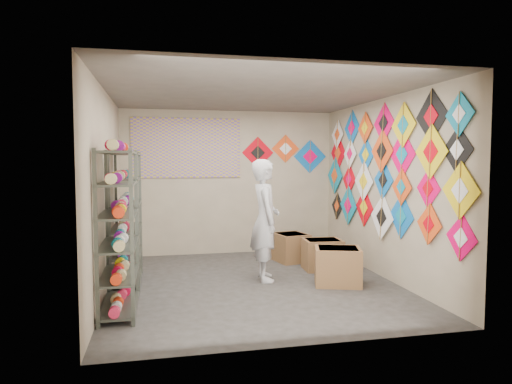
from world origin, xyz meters
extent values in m
plane|color=#312E2B|center=(0.00, 0.00, 0.00)|extent=(4.50, 4.50, 0.00)
plane|color=#B9A88D|center=(0.00, 2.25, 1.35)|extent=(4.00, 0.00, 4.00)
plane|color=#B9A88D|center=(0.00, -2.25, 1.35)|extent=(4.00, 0.00, 4.00)
plane|color=#B9A88D|center=(-2.00, 0.00, 1.35)|extent=(0.00, 4.50, 4.50)
plane|color=#B9A88D|center=(2.00, 0.00, 1.35)|extent=(0.00, 4.50, 4.50)
plane|color=slate|center=(0.00, 0.00, 2.70)|extent=(4.50, 4.50, 0.00)
cube|color=#4C5147|center=(-1.78, -0.85, 0.95)|extent=(0.40, 1.10, 1.90)
cube|color=#4C5147|center=(-1.78, 0.45, 0.95)|extent=(0.40, 1.10, 1.90)
cylinder|color=#FF2954|center=(-1.78, -1.33, 1.04)|extent=(0.12, 0.10, 0.12)
cylinder|color=#F33611|center=(-1.78, -1.14, 1.04)|extent=(0.12, 0.10, 0.12)
cylinder|color=yellow|center=(-1.78, -0.95, 1.04)|extent=(0.12, 0.10, 0.12)
cylinder|color=white|center=(-1.78, -0.75, 1.04)|extent=(0.12, 0.10, 0.12)
cylinder|color=red|center=(-1.78, -0.56, 1.04)|extent=(0.12, 0.10, 0.12)
cylinder|color=purple|center=(-1.78, -0.37, 1.04)|extent=(0.12, 0.10, 0.12)
cylinder|color=#DCC982|center=(-1.78, -0.03, 1.04)|extent=(0.12, 0.10, 0.12)
cylinder|color=#117D8C|center=(-1.78, 0.16, 1.04)|extent=(0.12, 0.10, 0.12)
cylinder|color=#FF2954|center=(-1.78, 0.35, 1.04)|extent=(0.12, 0.10, 0.12)
cylinder|color=#F33611|center=(-1.78, 0.55, 1.04)|extent=(0.12, 0.10, 0.12)
cylinder|color=yellow|center=(-1.78, 0.74, 1.04)|extent=(0.12, 0.10, 0.12)
cylinder|color=white|center=(-1.78, 0.93, 1.04)|extent=(0.12, 0.10, 0.12)
cube|color=#FF005C|center=(1.99, -1.86, 0.91)|extent=(0.03, 0.54, 0.54)
cube|color=#FA4D15|center=(1.97, -1.26, 0.98)|extent=(0.03, 0.53, 0.53)
cube|color=blue|center=(1.99, -0.56, 1.00)|extent=(0.02, 0.65, 0.65)
cube|color=white|center=(1.97, -0.03, 0.92)|extent=(0.04, 0.70, 0.70)
cube|color=red|center=(1.99, 0.61, 1.00)|extent=(0.01, 0.64, 0.64)
cube|color=#0C88B0|center=(1.97, 1.22, 0.97)|extent=(0.02, 0.70, 0.70)
cube|color=black|center=(1.99, 1.77, 0.91)|extent=(0.03, 0.52, 0.52)
cube|color=yellow|center=(1.97, -1.84, 1.43)|extent=(0.01, 0.66, 0.66)
cube|color=#FF005C|center=(1.99, -1.19, 1.42)|extent=(0.02, 0.51, 0.51)
cube|color=#FA4D15|center=(1.97, -0.58, 1.40)|extent=(0.01, 0.52, 0.52)
cube|color=blue|center=(1.99, -0.02, 1.48)|extent=(0.04, 0.59, 0.59)
cube|color=white|center=(1.97, 0.61, 1.43)|extent=(0.02, 0.66, 0.66)
cube|color=red|center=(1.99, 1.23, 1.43)|extent=(0.03, 0.54, 0.54)
cube|color=#0C88B0|center=(1.97, 1.86, 1.48)|extent=(0.03, 0.71, 0.71)
cube|color=black|center=(1.99, -1.74, 1.89)|extent=(0.02, 0.55, 0.55)
cube|color=yellow|center=(1.97, -1.26, 1.88)|extent=(0.02, 0.69, 0.69)
cube|color=#FF005C|center=(1.99, -0.55, 1.86)|extent=(0.01, 0.68, 0.68)
cube|color=#FA4D15|center=(1.97, 0.00, 1.91)|extent=(0.03, 0.67, 0.67)
cube|color=blue|center=(1.99, 0.58, 1.86)|extent=(0.02, 0.55, 0.55)
cube|color=white|center=(1.97, 1.17, 1.88)|extent=(0.03, 0.52, 0.52)
cube|color=red|center=(1.99, 1.75, 1.91)|extent=(0.01, 0.68, 0.68)
cube|color=#0C88B0|center=(1.97, -1.78, 2.29)|extent=(0.01, 0.51, 0.51)
cube|color=black|center=(1.99, -1.22, 2.32)|extent=(0.01, 0.68, 0.68)
cube|color=yellow|center=(1.97, -0.59, 2.25)|extent=(0.02, 0.63, 0.63)
cube|color=#FF005C|center=(1.99, 0.00, 2.33)|extent=(0.03, 0.62, 0.62)
cube|color=#FA4D15|center=(1.97, 0.59, 2.30)|extent=(0.02, 0.52, 0.52)
cube|color=blue|center=(1.99, 1.14, 2.33)|extent=(0.03, 0.63, 0.63)
cube|color=white|center=(1.97, 1.75, 2.25)|extent=(0.03, 0.55, 0.55)
cube|color=red|center=(0.55, 2.24, 1.91)|extent=(0.61, 0.02, 0.61)
cube|color=#FA4D15|center=(1.10, 2.24, 1.99)|extent=(0.55, 0.02, 0.55)
cube|color=blue|center=(1.60, 2.24, 1.84)|extent=(0.66, 0.02, 0.66)
cube|color=#7653B5|center=(-0.80, 2.23, 2.00)|extent=(2.00, 0.01, 1.10)
imported|color=silver|center=(0.21, 0.19, 0.89)|extent=(0.70, 0.50, 1.79)
cube|color=olive|center=(1.17, -0.29, 0.27)|extent=(0.77, 0.70, 0.53)
cube|color=olive|center=(1.27, 0.61, 0.25)|extent=(0.63, 0.53, 0.49)
cube|color=olive|center=(0.94, 1.29, 0.24)|extent=(0.62, 0.66, 0.49)
camera|label=1|loc=(-1.32, -6.31, 1.77)|focal=32.00mm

